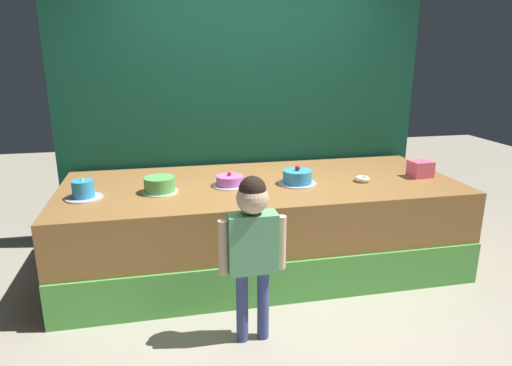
{
  "coord_description": "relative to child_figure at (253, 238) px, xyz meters",
  "views": [
    {
      "loc": [
        -0.8,
        -2.89,
        1.82
      ],
      "look_at": [
        -0.1,
        0.41,
        0.84
      ],
      "focal_mm": 31.71,
      "sensor_mm": 36.0,
      "label": 1
    }
  ],
  "objects": [
    {
      "name": "cake_far_right",
      "position": [
        0.57,
        0.93,
        0.1
      ],
      "size": [
        0.32,
        0.32,
        0.16
      ],
      "color": "silver",
      "rests_on": "stage_platform"
    },
    {
      "name": "child_figure",
      "position": [
        0.0,
        0.0,
        0.0
      ],
      "size": [
        0.43,
        0.2,
        1.11
      ],
      "color": "#3F4C8C",
      "rests_on": "ground_plane"
    },
    {
      "name": "pink_box",
      "position": [
        1.69,
        0.92,
        0.11
      ],
      "size": [
        0.19,
        0.17,
        0.14
      ],
      "primitive_type": "cube",
      "rotation": [
        0.0,
        0.0,
        0.08
      ],
      "color": "#F45F82",
      "rests_on": "stage_platform"
    },
    {
      "name": "cake_center_left",
      "position": [
        -0.55,
        0.92,
        0.1
      ],
      "size": [
        0.28,
        0.28,
        0.12
      ],
      "color": "silver",
      "rests_on": "stage_platform"
    },
    {
      "name": "curtain_backdrop",
      "position": [
        0.29,
        1.82,
        0.71
      ],
      "size": [
        3.51,
        0.08,
        2.85
      ],
      "primitive_type": "cube",
      "color": "#144C38",
      "rests_on": "ground_plane"
    },
    {
      "name": "ground_plane",
      "position": [
        0.29,
        0.37,
        -0.72
      ],
      "size": [
        12.0,
        12.0,
        0.0
      ],
      "primitive_type": "plane",
      "color": "#ADA38E"
    },
    {
      "name": "cake_far_left",
      "position": [
        -1.11,
        0.89,
        0.1
      ],
      "size": [
        0.28,
        0.28,
        0.18
      ],
      "color": "silver",
      "rests_on": "stage_platform"
    },
    {
      "name": "cake_center_right",
      "position": [
        0.01,
        0.99,
        0.08
      ],
      "size": [
        0.29,
        0.29,
        0.12
      ],
      "color": "silver",
      "rests_on": "stage_platform"
    },
    {
      "name": "stage_platform",
      "position": [
        0.29,
        1.04,
        -0.34
      ],
      "size": [
        3.29,
        1.37,
        0.76
      ],
      "color": "#9E6B38",
      "rests_on": "ground_plane"
    },
    {
      "name": "donut",
      "position": [
        1.13,
        0.88,
        0.07
      ],
      "size": [
        0.13,
        0.13,
        0.04
      ],
      "primitive_type": "torus",
      "color": "beige",
      "rests_on": "stage_platform"
    }
  ]
}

